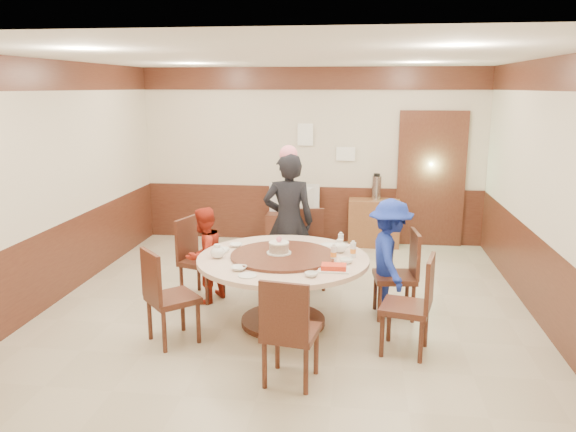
# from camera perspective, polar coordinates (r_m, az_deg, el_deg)

# --- Properties ---
(room) EXTENTS (6.00, 6.04, 2.84)m
(room) POSITION_cam_1_polar(r_m,az_deg,el_deg) (6.26, 0.05, -0.07)
(room) COLOR #BFB599
(room) RESTS_ON ground
(banquet_table) EXTENTS (1.80, 1.80, 0.78)m
(banquet_table) POSITION_cam_1_polar(r_m,az_deg,el_deg) (5.97, -0.50, -6.17)
(banquet_table) COLOR #492216
(banquet_table) RESTS_ON ground
(chair_0) EXTENTS (0.49, 0.48, 0.97)m
(chair_0) POSITION_cam_1_polar(r_m,az_deg,el_deg) (6.36, 10.93, -7.36)
(chair_0) COLOR #492216
(chair_0) RESTS_ON ground
(chair_1) EXTENTS (0.51, 0.52, 0.97)m
(chair_1) POSITION_cam_1_polar(r_m,az_deg,el_deg) (7.18, 2.07, -4.75)
(chair_1) COLOR #492216
(chair_1) RESTS_ON ground
(chair_2) EXTENTS (0.56, 0.56, 0.97)m
(chair_2) POSITION_cam_1_polar(r_m,az_deg,el_deg) (6.87, -8.85, -5.74)
(chair_2) COLOR #492216
(chair_2) RESTS_ON ground
(chair_3) EXTENTS (0.62, 0.62, 0.97)m
(chair_3) POSITION_cam_1_polar(r_m,az_deg,el_deg) (5.76, -11.78, -9.61)
(chair_3) COLOR #492216
(chair_3) RESTS_ON ground
(chair_4) EXTENTS (0.50, 0.51, 0.97)m
(chair_4) POSITION_cam_1_polar(r_m,az_deg,el_deg) (4.92, 0.23, -13.39)
(chair_4) COLOR #492216
(chair_4) RESTS_ON ground
(chair_5) EXTENTS (0.54, 0.53, 0.97)m
(chair_5) POSITION_cam_1_polar(r_m,az_deg,el_deg) (5.55, 12.02, -10.51)
(chair_5) COLOR #492216
(chair_5) RESTS_ON ground
(person_standing) EXTENTS (0.68, 0.49, 1.72)m
(person_standing) POSITION_cam_1_polar(r_m,az_deg,el_deg) (6.95, 0.05, -0.60)
(person_standing) COLOR black
(person_standing) RESTS_ON ground
(person_red) EXTENTS (0.63, 0.68, 1.14)m
(person_red) POSITION_cam_1_polar(r_m,az_deg,el_deg) (6.66, -8.53, -3.96)
(person_red) COLOR #AB2816
(person_red) RESTS_ON ground
(person_blue) EXTENTS (0.60, 0.91, 1.31)m
(person_blue) POSITION_cam_1_polar(r_m,az_deg,el_deg) (6.29, 10.31, -4.21)
(person_blue) COLOR #182C9B
(person_blue) RESTS_ON ground
(birthday_cake) EXTENTS (0.26, 0.26, 0.18)m
(birthday_cake) POSITION_cam_1_polar(r_m,az_deg,el_deg) (5.91, -0.93, -3.22)
(birthday_cake) COLOR white
(birthday_cake) RESTS_ON banquet_table
(teapot_left) EXTENTS (0.17, 0.15, 0.13)m
(teapot_left) POSITION_cam_1_polar(r_m,az_deg,el_deg) (5.90, -7.16, -3.68)
(teapot_left) COLOR white
(teapot_left) RESTS_ON banquet_table
(teapot_right) EXTENTS (0.17, 0.15, 0.13)m
(teapot_right) POSITION_cam_1_polar(r_m,az_deg,el_deg) (6.07, 5.28, -3.16)
(teapot_right) COLOR white
(teapot_right) RESTS_ON banquet_table
(bowl_0) EXTENTS (0.15, 0.15, 0.04)m
(bowl_0) POSITION_cam_1_polar(r_m,az_deg,el_deg) (6.29, -5.32, -2.97)
(bowl_0) COLOR white
(bowl_0) RESTS_ON banquet_table
(bowl_1) EXTENTS (0.13, 0.13, 0.04)m
(bowl_1) POSITION_cam_1_polar(r_m,az_deg,el_deg) (5.31, 2.37, -5.96)
(bowl_1) COLOR white
(bowl_1) RESTS_ON banquet_table
(bowl_2) EXTENTS (0.15, 0.15, 0.04)m
(bowl_2) POSITION_cam_1_polar(r_m,az_deg,el_deg) (5.50, -5.02, -5.31)
(bowl_2) COLOR white
(bowl_2) RESTS_ON banquet_table
(bowl_3) EXTENTS (0.14, 0.14, 0.04)m
(bowl_3) POSITION_cam_1_polar(r_m,az_deg,el_deg) (5.73, 5.95, -4.55)
(bowl_3) COLOR white
(bowl_3) RESTS_ON banquet_table
(bowl_4) EXTENTS (0.16, 0.16, 0.04)m
(bowl_4) POSITION_cam_1_polar(r_m,az_deg,el_deg) (6.11, -6.78, -3.48)
(bowl_4) COLOR white
(bowl_4) RESTS_ON banquet_table
(saucer_near) EXTENTS (0.18, 0.18, 0.01)m
(saucer_near) POSITION_cam_1_polar(r_m,az_deg,el_deg) (5.33, -4.15, -6.04)
(saucer_near) COLOR white
(saucer_near) RESTS_ON banquet_table
(saucer_far) EXTENTS (0.18, 0.18, 0.01)m
(saucer_far) POSITION_cam_1_polar(r_m,az_deg,el_deg) (6.34, 4.16, -2.95)
(saucer_far) COLOR white
(saucer_far) RESTS_ON banquet_table
(shrimp_platter) EXTENTS (0.30, 0.20, 0.06)m
(shrimp_platter) POSITION_cam_1_polar(r_m,az_deg,el_deg) (5.48, 4.67, -5.28)
(shrimp_platter) COLOR white
(shrimp_platter) RESTS_ON banquet_table
(bottle_0) EXTENTS (0.06, 0.06, 0.16)m
(bottle_0) POSITION_cam_1_polar(r_m,az_deg,el_deg) (5.77, 4.65, -3.81)
(bottle_0) COLOR silver
(bottle_0) RESTS_ON banquet_table
(bottle_1) EXTENTS (0.06, 0.06, 0.16)m
(bottle_1) POSITION_cam_1_polar(r_m,az_deg,el_deg) (5.90, 6.62, -3.45)
(bottle_1) COLOR silver
(bottle_1) RESTS_ON banquet_table
(bottle_2) EXTENTS (0.06, 0.06, 0.16)m
(bottle_2) POSITION_cam_1_polar(r_m,az_deg,el_deg) (6.22, 5.38, -2.56)
(bottle_2) COLOR silver
(bottle_2) RESTS_ON banquet_table
(tv_stand) EXTENTS (0.85, 0.45, 0.50)m
(tv_stand) POSITION_cam_1_polar(r_m,az_deg,el_deg) (9.12, 0.54, -1.25)
(tv_stand) COLOR #492216
(tv_stand) RESTS_ON ground
(television) EXTENTS (0.82, 0.15, 0.47)m
(television) POSITION_cam_1_polar(r_m,az_deg,el_deg) (9.01, 0.55, 1.74)
(television) COLOR gray
(television) RESTS_ON tv_stand
(side_cabinet) EXTENTS (0.80, 0.40, 0.75)m
(side_cabinet) POSITION_cam_1_polar(r_m,az_deg,el_deg) (9.06, 8.70, -0.68)
(side_cabinet) COLOR brown
(side_cabinet) RESTS_ON ground
(thermos) EXTENTS (0.15, 0.15, 0.38)m
(thermos) POSITION_cam_1_polar(r_m,az_deg,el_deg) (8.95, 8.97, 2.83)
(thermos) COLOR silver
(thermos) RESTS_ON side_cabinet
(notice_left) EXTENTS (0.25, 0.00, 0.35)m
(notice_left) POSITION_cam_1_polar(r_m,az_deg,el_deg) (9.06, 1.77, 8.27)
(notice_left) COLOR white
(notice_left) RESTS_ON room
(notice_right) EXTENTS (0.30, 0.00, 0.22)m
(notice_right) POSITION_cam_1_polar(r_m,az_deg,el_deg) (9.05, 5.88, 6.30)
(notice_right) COLOR white
(notice_right) RESTS_ON room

